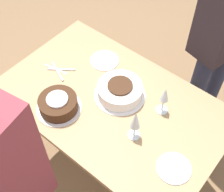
{
  "coord_description": "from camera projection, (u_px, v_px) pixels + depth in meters",
  "views": [
    {
      "loc": [
        0.67,
        -0.81,
        2.18
      ],
      "look_at": [
        0.0,
        0.0,
        0.83
      ],
      "focal_mm": 50.0,
      "sensor_mm": 36.0,
      "label": 1
    }
  ],
  "objects": [
    {
      "name": "dessert_plate_right",
      "position": [
        174.0,
        168.0,
        1.5
      ],
      "size": [
        0.17,
        0.17,
        0.01
      ],
      "color": "silver",
      "rests_on": "dining_table"
    },
    {
      "name": "wine_glass_far",
      "position": [
        165.0,
        96.0,
        1.61
      ],
      "size": [
        0.07,
        0.07,
        0.19
      ],
      "color": "silver",
      "rests_on": "dining_table"
    },
    {
      "name": "dining_table",
      "position": [
        112.0,
        116.0,
        1.86
      ],
      "size": [
        1.28,
        0.79,
        0.78
      ],
      "color": "tan",
      "rests_on": "ground_plane"
    },
    {
      "name": "cake_front_chocolate",
      "position": [
        58.0,
        104.0,
        1.69
      ],
      "size": [
        0.25,
        0.25,
        0.09
      ],
      "color": "white",
      "rests_on": "dining_table"
    },
    {
      "name": "dessert_plate_left",
      "position": [
        105.0,
        60.0,
        1.94
      ],
      "size": [
        0.18,
        0.18,
        0.01
      ],
      "color": "silver",
      "rests_on": "dining_table"
    },
    {
      "name": "fork_pile",
      "position": [
        58.0,
        70.0,
        1.89
      ],
      "size": [
        0.19,
        0.12,
        0.01
      ],
      "color": "silver",
      "rests_on": "dining_table"
    },
    {
      "name": "cake_center_white",
      "position": [
        120.0,
        91.0,
        1.74
      ],
      "size": [
        0.29,
        0.29,
        0.09
      ],
      "color": "white",
      "rests_on": "dining_table"
    },
    {
      "name": "wine_glass_near",
      "position": [
        135.0,
        121.0,
        1.51
      ],
      "size": [
        0.07,
        0.07,
        0.21
      ],
      "color": "silver",
      "rests_on": "dining_table"
    },
    {
      "name": "ground_plane",
      "position": [
        112.0,
        163.0,
        2.36
      ],
      "size": [
        12.0,
        12.0,
        0.0
      ],
      "primitive_type": "plane",
      "color": "#8E6B47"
    }
  ]
}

